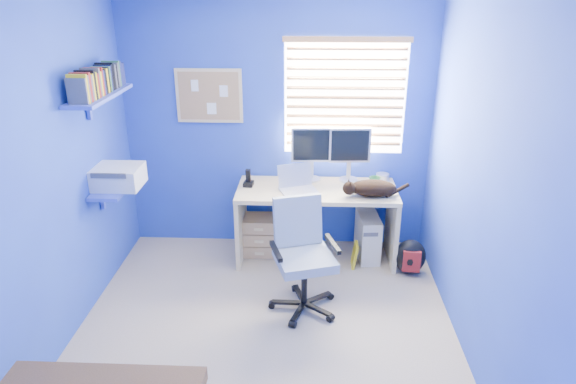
{
  "coord_description": "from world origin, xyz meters",
  "views": [
    {
      "loc": [
        0.33,
        -3.28,
        2.57
      ],
      "look_at": [
        0.15,
        0.65,
        0.95
      ],
      "focal_mm": 32.0,
      "sensor_mm": 36.0,
      "label": 1
    }
  ],
  "objects_px": {
    "desk": "(316,224)",
    "office_chair": "(303,270)",
    "cat": "(373,188)",
    "tower_pc": "(368,236)",
    "laptop": "(299,180)"
  },
  "relations": [
    {
      "from": "cat",
      "to": "office_chair",
      "type": "height_order",
      "value": "office_chair"
    },
    {
      "from": "desk",
      "to": "laptop",
      "type": "xyz_separation_m",
      "value": [
        -0.17,
        -0.08,
        0.48
      ]
    },
    {
      "from": "desk",
      "to": "office_chair",
      "type": "xyz_separation_m",
      "value": [
        -0.12,
        -0.84,
        -0.02
      ]
    },
    {
      "from": "desk",
      "to": "tower_pc",
      "type": "xyz_separation_m",
      "value": [
        0.52,
        0.04,
        -0.14
      ]
    },
    {
      "from": "laptop",
      "to": "desk",
      "type": "bearing_deg",
      "value": 4.67
    },
    {
      "from": "laptop",
      "to": "tower_pc",
      "type": "distance_m",
      "value": 0.94
    },
    {
      "from": "office_chair",
      "to": "tower_pc",
      "type": "bearing_deg",
      "value": 54.33
    },
    {
      "from": "desk",
      "to": "tower_pc",
      "type": "relative_size",
      "value": 3.37
    },
    {
      "from": "desk",
      "to": "laptop",
      "type": "relative_size",
      "value": 4.6
    },
    {
      "from": "cat",
      "to": "office_chair",
      "type": "distance_m",
      "value": 1.04
    },
    {
      "from": "laptop",
      "to": "tower_pc",
      "type": "xyz_separation_m",
      "value": [
        0.69,
        0.11,
        -0.62
      ]
    },
    {
      "from": "tower_pc",
      "to": "office_chair",
      "type": "relative_size",
      "value": 0.48
    },
    {
      "from": "desk",
      "to": "office_chair",
      "type": "distance_m",
      "value": 0.85
    },
    {
      "from": "tower_pc",
      "to": "office_chair",
      "type": "xyz_separation_m",
      "value": [
        -0.63,
        -0.88,
        0.13
      ]
    },
    {
      "from": "laptop",
      "to": "office_chair",
      "type": "relative_size",
      "value": 0.35
    }
  ]
}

